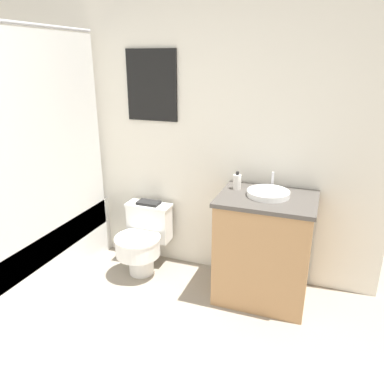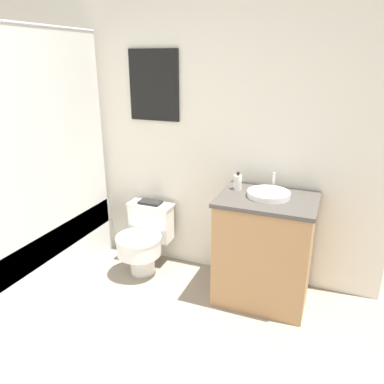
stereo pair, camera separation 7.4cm
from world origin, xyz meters
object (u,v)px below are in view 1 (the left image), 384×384
at_px(toilet, 143,239).
at_px(sink, 268,193).
at_px(soap_bottle, 237,182).
at_px(book_on_tank, 149,203).

relative_size(toilet, sink, 1.69).
relative_size(toilet, soap_bottle, 4.22).
bearing_deg(book_on_tank, sink, -7.39).
distance_m(toilet, book_on_tank, 0.31).
xyz_separation_m(toilet, sink, (1.03, -0.00, 0.55)).
bearing_deg(toilet, sink, -0.13).
relative_size(soap_bottle, book_on_tank, 0.70).
distance_m(sink, soap_bottle, 0.26).
height_order(soap_bottle, book_on_tank, soap_bottle).
height_order(toilet, book_on_tank, book_on_tank).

